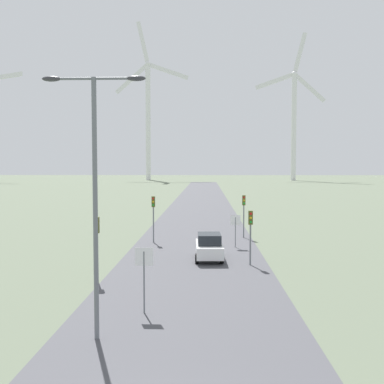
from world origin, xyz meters
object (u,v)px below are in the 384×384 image
Objects in this scene: traffic_light_post_near_right at (251,225)px; traffic_light_post_mid_left at (153,209)px; streetlamp at (95,174)px; traffic_light_post_mid_right at (244,207)px; wind_turbine_center at (294,116)px; traffic_light_post_near_left at (97,234)px; stop_sign_far at (235,225)px; car_approaching at (209,247)px; stop_sign_near at (144,267)px; wind_turbine_left at (148,110)px.

traffic_light_post_mid_left reaches higher than traffic_light_post_near_right.
streetlamp is 2.54× the size of traffic_light_post_mid_right.
traffic_light_post_near_right is at bearing -101.81° from wind_turbine_center.
traffic_light_post_near_left is at bearing -154.13° from traffic_light_post_near_right.
traffic_light_post_near_right is (7.01, 12.73, -3.57)m from streetlamp.
stop_sign_far is at bearing 51.85° from traffic_light_post_near_left.
traffic_light_post_near_right is at bearing -84.99° from stop_sign_far.
traffic_light_post_mid_left reaches higher than traffic_light_post_near_left.
traffic_light_post_mid_left is 8.46m from car_approaching.
traffic_light_post_near_left is 18.29m from traffic_light_post_mid_right.
stop_sign_near is 187.32m from wind_turbine_left.
wind_turbine_center reaches higher than car_approaching.
traffic_light_post_mid_left is 168.69m from wind_turbine_center.
car_approaching is 0.07× the size of wind_turbine_center.
stop_sign_far reaches higher than car_approaching.
wind_turbine_center is at bearing -3.71° from wind_turbine_left.
traffic_light_post_near_left is at bearing -104.34° from wind_turbine_center.
traffic_light_post_mid_right is at bearing 72.59° from streetlamp.
car_approaching is 176.80m from wind_turbine_left.
stop_sign_far is at bearing -16.34° from traffic_light_post_mid_left.
traffic_light_post_near_left is (-3.41, 5.37, 0.63)m from stop_sign_near.
wind_turbine_center is at bearing 77.21° from car_approaching.
traffic_light_post_near_right is 178.51m from wind_turbine_left.
traffic_light_post_mid_right is 0.92× the size of car_approaching.
traffic_light_post_near_right is 0.93× the size of traffic_light_post_mid_right.
streetlamp is 2.73× the size of traffic_light_post_near_right.
traffic_light_post_mid_left is at bearing 163.66° from stop_sign_far.
traffic_light_post_near_left is (-2.03, 8.35, -3.53)m from streetlamp.
streetlamp is 15.89m from car_approaching.
stop_sign_far is 5.04m from traffic_light_post_mid_right.
traffic_light_post_near_right is 0.91× the size of traffic_light_post_mid_left.
traffic_light_post_near_left is at bearing -97.52° from traffic_light_post_mid_left.
streetlamp reaches higher than traffic_light_post_mid_left.
traffic_light_post_mid_left is at bearing 90.92° from streetlamp.
streetlamp reaches higher than traffic_light_post_mid_right.
wind_turbine_center is at bearing 76.89° from streetlamp.
streetlamp is 188.48m from wind_turbine_center.
stop_sign_far is 13.74m from traffic_light_post_near_left.
wind_turbine_center is (64.50, -4.18, -3.14)m from wind_turbine_left.
wind_turbine_left is (-22.05, 186.49, 25.19)m from streetlamp.
traffic_light_post_mid_right reaches higher than traffic_light_post_near_right.
wind_turbine_center is (41.08, 179.33, 26.21)m from stop_sign_near.
streetlamp is at bearing -118.83° from traffic_light_post_near_right.
traffic_light_post_mid_right reaches higher than traffic_light_post_near_left.
wind_turbine_left is 64.71m from wind_turbine_center.
traffic_light_post_near_right is (9.03, 4.38, -0.04)m from traffic_light_post_near_left.
stop_sign_far is 0.62× the size of car_approaching.
traffic_light_post_mid_left is (-7.35, 8.40, 0.25)m from traffic_light_post_near_right.
traffic_light_post_near_right is at bearing -48.81° from traffic_light_post_mid_left.
stop_sign_far is 0.66× the size of traffic_light_post_mid_left.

